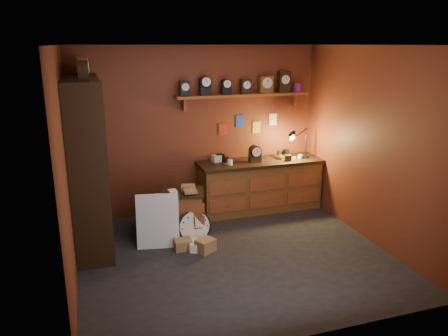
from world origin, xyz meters
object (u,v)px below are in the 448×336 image
(workbench, at_px, (260,182))
(big_round_clock, at_px, (194,226))
(shelving_unit, at_px, (85,157))
(low_cabinet, at_px, (183,212))

(workbench, distance_m, big_round_clock, 1.66)
(shelving_unit, xyz_separation_m, big_round_clock, (1.38, -0.41, -1.02))
(big_round_clock, bearing_deg, shelving_unit, 163.32)
(shelving_unit, bearing_deg, big_round_clock, -16.68)
(shelving_unit, bearing_deg, low_cabinet, -6.87)
(low_cabinet, xyz_separation_m, big_round_clock, (0.09, -0.26, -0.13))
(low_cabinet, bearing_deg, shelving_unit, -172.64)
(workbench, bearing_deg, shelving_unit, -169.82)
(shelving_unit, height_order, workbench, shelving_unit)
(workbench, relative_size, low_cabinet, 2.70)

